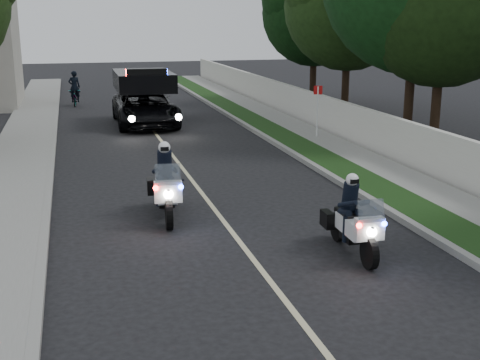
# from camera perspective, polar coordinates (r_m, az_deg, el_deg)

# --- Properties ---
(ground) EXTENTS (120.00, 120.00, 0.00)m
(ground) POSITION_cam_1_polar(r_m,az_deg,el_deg) (12.24, 1.98, -8.19)
(ground) COLOR black
(ground) RESTS_ON ground
(curb_right) EXTENTS (0.20, 60.00, 0.15)m
(curb_right) POSITION_cam_1_polar(r_m,az_deg,el_deg) (22.56, 4.53, 2.58)
(curb_right) COLOR gray
(curb_right) RESTS_ON ground
(grass_verge) EXTENTS (1.20, 60.00, 0.16)m
(grass_verge) POSITION_cam_1_polar(r_m,az_deg,el_deg) (22.80, 6.20, 2.67)
(grass_verge) COLOR #193814
(grass_verge) RESTS_ON ground
(sidewalk_right) EXTENTS (1.40, 60.00, 0.16)m
(sidewalk_right) POSITION_cam_1_polar(r_m,az_deg,el_deg) (23.30, 9.18, 2.82)
(sidewalk_right) COLOR gray
(sidewalk_right) RESTS_ON ground
(property_wall) EXTENTS (0.22, 60.00, 1.50)m
(property_wall) POSITION_cam_1_polar(r_m,az_deg,el_deg) (23.60, 11.47, 4.53)
(property_wall) COLOR beige
(property_wall) RESTS_ON ground
(curb_left) EXTENTS (0.20, 60.00, 0.15)m
(curb_left) POSITION_cam_1_polar(r_m,az_deg,el_deg) (21.32, -16.74, 1.29)
(curb_left) COLOR gray
(curb_left) RESTS_ON ground
(sidewalk_left) EXTENTS (2.00, 60.00, 0.16)m
(sidewalk_left) POSITION_cam_1_polar(r_m,az_deg,el_deg) (21.38, -19.68, 1.11)
(sidewalk_left) COLOR gray
(sidewalk_left) RESTS_ON ground
(lane_marking) EXTENTS (0.12, 50.00, 0.01)m
(lane_marking) POSITION_cam_1_polar(r_m,az_deg,el_deg) (21.58, -5.80, 1.80)
(lane_marking) COLOR #BFB78C
(lane_marking) RESTS_ON ground
(police_moto_left) EXTENTS (0.95, 2.24, 1.86)m
(police_moto_left) POSITION_cam_1_polar(r_m,az_deg,el_deg) (15.48, -6.65, -3.35)
(police_moto_left) COLOR silver
(police_moto_left) RESTS_ON ground
(police_moto_right) EXTENTS (0.76, 2.00, 1.68)m
(police_moto_right) POSITION_cam_1_polar(r_m,az_deg,el_deg) (13.28, 10.08, -6.56)
(police_moto_right) COLOR silver
(police_moto_right) RESTS_ON ground
(police_suv) EXTENTS (2.69, 5.76, 2.79)m
(police_suv) POSITION_cam_1_polar(r_m,az_deg,el_deg) (28.93, -8.53, 4.95)
(police_suv) COLOR black
(police_suv) RESTS_ON ground
(bicycle) EXTENTS (0.68, 1.78, 0.92)m
(bicycle) POSITION_cam_1_polar(r_m,az_deg,el_deg) (36.10, -14.67, 6.52)
(bicycle) COLOR black
(bicycle) RESTS_ON ground
(cyclist) EXTENTS (0.65, 0.47, 1.71)m
(cyclist) POSITION_cam_1_polar(r_m,az_deg,el_deg) (36.10, -14.67, 6.52)
(cyclist) COLOR black
(cyclist) RESTS_ON ground
(sign_post) EXTENTS (0.45, 0.45, 2.22)m
(sign_post) POSITION_cam_1_polar(r_m,az_deg,el_deg) (25.25, 6.95, 3.62)
(sign_post) COLOR red
(sign_post) RESTS_ON ground
(tree_right_b) EXTENTS (7.39, 7.39, 11.90)m
(tree_right_b) POSITION_cam_1_polar(r_m,az_deg,el_deg) (25.94, 14.83, 3.53)
(tree_right_b) COLOR #153F16
(tree_right_b) RESTS_ON ground
(tree_right_c) EXTENTS (8.02, 8.02, 10.10)m
(tree_right_c) POSITION_cam_1_polar(r_m,az_deg,el_deg) (25.29, 17.08, 3.10)
(tree_right_c) COLOR #19320F
(tree_right_c) RESTS_ON ground
(tree_right_d) EXTENTS (7.00, 7.00, 10.23)m
(tree_right_d) POSITION_cam_1_polar(r_m,az_deg,el_deg) (31.66, 9.41, 5.73)
(tree_right_d) COLOR #234316
(tree_right_d) RESTS_ON ground
(tree_right_e) EXTENTS (7.57, 7.57, 9.63)m
(tree_right_e) POSITION_cam_1_polar(r_m,az_deg,el_deg) (36.08, 6.56, 6.89)
(tree_right_e) COLOR black
(tree_right_e) RESTS_ON ground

